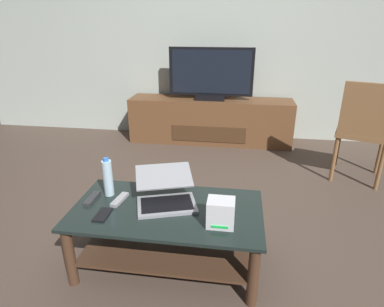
# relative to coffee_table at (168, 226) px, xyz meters

# --- Properties ---
(ground_plane) EXTENTS (7.68, 7.68, 0.00)m
(ground_plane) POSITION_rel_coffee_table_xyz_m (0.12, 0.33, -0.27)
(ground_plane) COLOR #4C3D33
(back_wall) EXTENTS (6.40, 0.12, 2.80)m
(back_wall) POSITION_rel_coffee_table_xyz_m (0.12, 2.58, 1.13)
(back_wall) COLOR #A8B2A8
(back_wall) RESTS_ON ground
(coffee_table) EXTENTS (1.11, 0.60, 0.39)m
(coffee_table) POSITION_rel_coffee_table_xyz_m (0.00, 0.00, 0.00)
(coffee_table) COLOR black
(coffee_table) RESTS_ON ground
(media_cabinet) EXTENTS (1.97, 0.42, 0.54)m
(media_cabinet) POSITION_rel_coffee_table_xyz_m (0.04, 2.26, 0.00)
(media_cabinet) COLOR brown
(media_cabinet) RESTS_ON ground
(television) EXTENTS (0.98, 0.20, 0.60)m
(television) POSITION_rel_coffee_table_xyz_m (0.04, 2.24, 0.56)
(television) COLOR black
(television) RESTS_ON media_cabinet
(dining_chair) EXTENTS (0.56, 0.56, 0.94)m
(dining_chair) POSITION_rel_coffee_table_xyz_m (1.50, 1.37, 0.26)
(dining_chair) COLOR brown
(dining_chair) RESTS_ON ground
(laptop) EXTENTS (0.44, 0.46, 0.16)m
(laptop) POSITION_rel_coffee_table_xyz_m (-0.02, 0.08, 0.18)
(laptop) COLOR gray
(laptop) RESTS_ON coffee_table
(router_box) EXTENTS (0.15, 0.12, 0.15)m
(router_box) POSITION_rel_coffee_table_xyz_m (0.32, -0.12, 0.20)
(router_box) COLOR silver
(router_box) RESTS_ON coffee_table
(water_bottle_near) EXTENTS (0.06, 0.06, 0.25)m
(water_bottle_near) POSITION_rel_coffee_table_xyz_m (-0.39, 0.11, 0.24)
(water_bottle_near) COLOR silver
(water_bottle_near) RESTS_ON coffee_table
(cell_phone) EXTENTS (0.07, 0.14, 0.01)m
(cell_phone) POSITION_rel_coffee_table_xyz_m (-0.34, -0.13, 0.13)
(cell_phone) COLOR black
(cell_phone) RESTS_ON coffee_table
(tv_remote) EXTENTS (0.07, 0.16, 0.02)m
(tv_remote) POSITION_rel_coffee_table_xyz_m (-0.30, 0.04, 0.13)
(tv_remote) COLOR #99999E
(tv_remote) RESTS_ON coffee_table
(soundbar_remote) EXTENTS (0.05, 0.16, 0.02)m
(soundbar_remote) POSITION_rel_coffee_table_xyz_m (-0.47, 0.03, 0.13)
(soundbar_remote) COLOR #2D2D30
(soundbar_remote) RESTS_ON coffee_table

